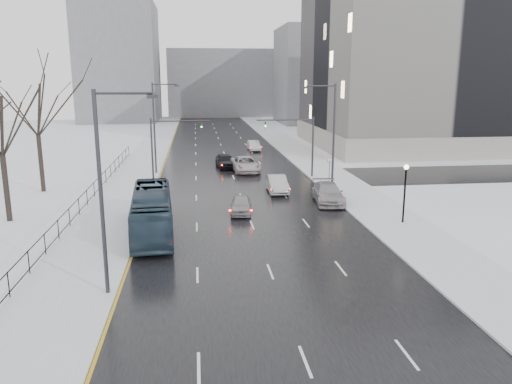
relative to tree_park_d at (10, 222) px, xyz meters
name	(u,v)px	position (x,y,z in m)	size (l,w,h in m)	color
road	(227,161)	(17.80, 26.00, 0.02)	(16.00, 150.00, 0.04)	black
cross_road	(234,179)	(17.80, 14.00, 0.02)	(130.00, 10.00, 0.04)	black
sidewalk_left	(144,162)	(7.30, 26.00, 0.08)	(5.00, 150.00, 0.16)	silver
sidewalk_right	(307,159)	(28.30, 26.00, 0.08)	(5.00, 150.00, 0.16)	silver
park_strip	(66,164)	(-2.20, 26.00, 0.06)	(14.00, 150.00, 0.12)	white
tree_park_d	(10,222)	(0.00, 0.00, 0.00)	(8.75, 8.75, 12.50)	black
tree_park_e	(44,192)	(-0.40, 10.00, 0.00)	(9.45, 9.45, 13.50)	black
iron_fence	(62,224)	(4.80, -4.00, 0.91)	(0.06, 70.00, 1.30)	black
streetlight_r_mid	(331,133)	(25.97, 6.00, 5.62)	(2.95, 0.25, 10.00)	#2D2D33
streetlight_l_near	(105,184)	(9.63, -14.00, 5.62)	(2.95, 0.25, 10.00)	#2D2D33
streetlight_l_far	(156,124)	(9.63, 18.00, 5.62)	(2.95, 0.25, 10.00)	#2D2D33
lamppost_r_mid	(405,185)	(28.80, -4.00, 2.94)	(0.36, 0.36, 4.28)	black
mast_signal_right	(303,140)	(25.13, 14.00, 4.11)	(6.10, 0.33, 6.50)	#2D2D33
mast_signal_left	(162,142)	(10.47, 14.00, 4.11)	(6.10, 0.33, 6.50)	#2D2D33
no_uturn_sign	(330,162)	(27.00, 10.00, 2.30)	(0.60, 0.06, 2.70)	#2D2D33
civic_building	(446,73)	(52.80, 38.00, 11.21)	(41.00, 31.00, 24.80)	gray
bldg_far_right	(330,76)	(45.80, 81.00, 11.00)	(24.00, 20.00, 22.00)	slate
bldg_far_left	(119,63)	(-4.20, 91.00, 14.00)	(18.00, 22.00, 28.00)	slate
bldg_far_center	(223,83)	(21.80, 106.00, 9.00)	(30.00, 18.00, 18.00)	slate
bus	(152,212)	(10.80, -4.16, 1.56)	(2.55, 10.90, 3.04)	#243646
sedan_center_near	(241,205)	(17.30, 0.34, 0.72)	(1.62, 4.02, 1.37)	gray
sedan_right_near	(277,184)	(21.30, 7.37, 0.83)	(1.68, 4.81, 1.59)	#A8A8AB
sedan_right_cross	(245,164)	(19.37, 18.16, 0.89)	(2.82, 6.11, 1.70)	#B1B2B5
sedan_right_far	(328,193)	(25.00, 2.88, 0.87)	(2.32, 5.70, 1.65)	gray
sedan_center_far	(225,161)	(17.30, 20.91, 0.88)	(1.98, 4.92, 1.67)	black
sedan_right_distant	(254,146)	(22.30, 34.86, 0.77)	(1.55, 4.45, 1.47)	#B3B2B8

